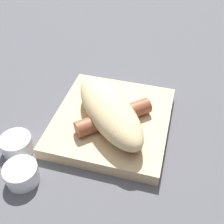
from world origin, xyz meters
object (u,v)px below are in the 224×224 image
at_px(condiment_cup_far, 22,174).
at_px(condiment_cup_near, 17,145).
at_px(bread_roll, 110,111).
at_px(sausage, 114,117).
at_px(food_tray, 112,121).

bearing_deg(condiment_cup_far, condiment_cup_near, -144.22).
xyz_separation_m(bread_roll, condiment_cup_near, (0.08, -0.13, -0.04)).
distance_m(sausage, condiment_cup_far, 0.17).
distance_m(food_tray, condiment_cup_far, 0.17).
bearing_deg(condiment_cup_far, bread_roll, 142.19).
bearing_deg(condiment_cup_near, sausage, 120.10).
bearing_deg(sausage, food_tray, -153.70).
height_order(condiment_cup_near, condiment_cup_far, same).
distance_m(condiment_cup_near, condiment_cup_far, 0.06).
bearing_deg(bread_roll, sausage, 105.05).
relative_size(condiment_cup_near, condiment_cup_far, 1.00).
height_order(food_tray, sausage, sausage).
height_order(food_tray, condiment_cup_far, condiment_cup_far).
relative_size(bread_roll, condiment_cup_far, 3.67).
distance_m(bread_roll, condiment_cup_far, 0.16).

